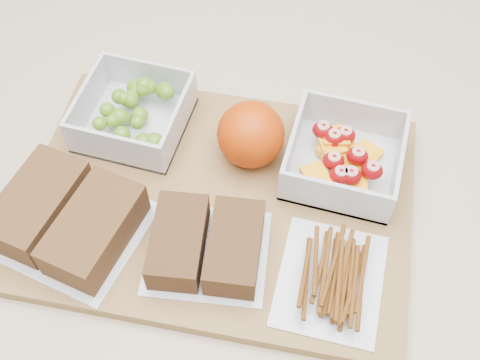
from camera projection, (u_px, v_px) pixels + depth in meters
The scene contains 8 objects.
counter at pixel (246, 329), 1.06m from camera, with size 1.20×0.90×0.90m, color beige.
cutting_board at pixel (219, 202), 0.67m from camera, with size 0.42×0.30×0.02m, color olive.
grape_container at pixel (135, 113), 0.70m from camera, with size 0.12×0.12×0.05m.
fruit_container at pixel (343, 158), 0.67m from camera, with size 0.12×0.12×0.05m.
orange at pixel (251, 135), 0.66m from camera, with size 0.08×0.08×0.08m, color #C43904.
sandwich_bag_left at pixel (67, 218), 0.62m from camera, with size 0.17×0.15×0.05m.
sandwich_bag_center at pixel (207, 245), 0.61m from camera, with size 0.14×0.13×0.04m.
pretzel_bag at pixel (332, 275), 0.59m from camera, with size 0.11×0.13×0.03m.
Camera 1 is at (0.09, -0.36, 1.48)m, focal length 45.00 mm.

